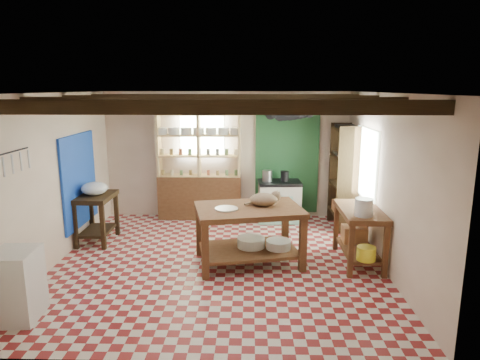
{
  "coord_description": "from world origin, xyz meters",
  "views": [
    {
      "loc": [
        0.5,
        -6.27,
        2.67
      ],
      "look_at": [
        0.33,
        0.3,
        1.25
      ],
      "focal_mm": 32.0,
      "sensor_mm": 36.0,
      "label": 1
    }
  ],
  "objects_px": {
    "right_counter": "(359,236)",
    "cat": "(264,199)",
    "work_table": "(249,235)",
    "white_cabinet": "(17,285)",
    "stove": "(279,201)",
    "prep_table": "(97,218)"
  },
  "relations": [
    {
      "from": "white_cabinet",
      "to": "cat",
      "type": "xyz_separation_m",
      "value": [
        2.93,
        1.81,
        0.58
      ]
    },
    {
      "from": "right_counter",
      "to": "cat",
      "type": "xyz_separation_m",
      "value": [
        -1.47,
        0.05,
        0.56
      ]
    },
    {
      "from": "stove",
      "to": "cat",
      "type": "bearing_deg",
      "value": -103.63
    },
    {
      "from": "prep_table",
      "to": "white_cabinet",
      "type": "distance_m",
      "value": 2.58
    },
    {
      "from": "work_table",
      "to": "right_counter",
      "type": "height_order",
      "value": "work_table"
    },
    {
      "from": "right_counter",
      "to": "cat",
      "type": "bearing_deg",
      "value": 178.23
    },
    {
      "from": "stove",
      "to": "right_counter",
      "type": "bearing_deg",
      "value": -65.93
    },
    {
      "from": "stove",
      "to": "right_counter",
      "type": "distance_m",
      "value": 2.38
    },
    {
      "from": "stove",
      "to": "prep_table",
      "type": "xyz_separation_m",
      "value": [
        -3.29,
        -1.29,
        0.01
      ]
    },
    {
      "from": "stove",
      "to": "cat",
      "type": "xyz_separation_m",
      "value": [
        -0.38,
        -2.06,
        0.58
      ]
    },
    {
      "from": "white_cabinet",
      "to": "cat",
      "type": "bearing_deg",
      "value": 28.04
    },
    {
      "from": "right_counter",
      "to": "cat",
      "type": "height_order",
      "value": "cat"
    },
    {
      "from": "stove",
      "to": "white_cabinet",
      "type": "height_order",
      "value": "white_cabinet"
    },
    {
      "from": "cat",
      "to": "prep_table",
      "type": "bearing_deg",
      "value": 143.16
    },
    {
      "from": "right_counter",
      "to": "cat",
      "type": "relative_size",
      "value": 2.79
    },
    {
      "from": "stove",
      "to": "right_counter",
      "type": "relative_size",
      "value": 0.7
    },
    {
      "from": "work_table",
      "to": "stove",
      "type": "relative_size",
      "value": 1.86
    },
    {
      "from": "white_cabinet",
      "to": "right_counter",
      "type": "height_order",
      "value": "right_counter"
    },
    {
      "from": "white_cabinet",
      "to": "right_counter",
      "type": "xyz_separation_m",
      "value": [
        4.4,
        1.76,
        0.01
      ]
    },
    {
      "from": "work_table",
      "to": "right_counter",
      "type": "distance_m",
      "value": 1.71
    },
    {
      "from": "prep_table",
      "to": "right_counter",
      "type": "distance_m",
      "value": 4.46
    },
    {
      "from": "prep_table",
      "to": "cat",
      "type": "bearing_deg",
      "value": -14.37
    }
  ]
}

